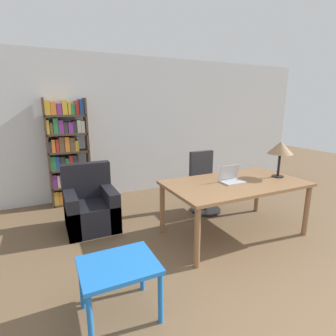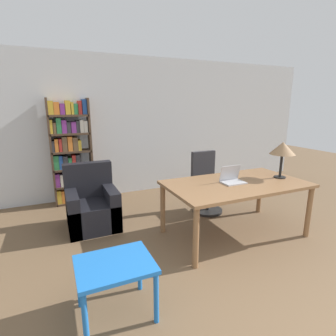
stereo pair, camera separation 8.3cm
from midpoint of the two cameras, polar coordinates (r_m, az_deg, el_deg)
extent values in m
cube|color=silver|center=(5.45, -4.70, 9.00)|extent=(8.00, 0.06, 2.70)
cube|color=olive|center=(3.68, 15.24, -3.38)|extent=(1.89, 1.06, 0.04)
cylinder|color=olive|center=(2.99, 6.90, -14.94)|extent=(0.07, 0.07, 0.72)
cylinder|color=olive|center=(4.12, 28.83, -8.41)|extent=(0.07, 0.07, 0.72)
cylinder|color=olive|center=(3.75, -0.50, -8.75)|extent=(0.07, 0.07, 0.72)
cylinder|color=olive|center=(4.69, 19.80, -4.90)|extent=(0.07, 0.07, 0.72)
cube|color=#B2B2B7|center=(3.64, 14.67, -3.07)|extent=(0.31, 0.22, 0.02)
cube|color=#B2B2B7|center=(3.67, 13.97, -1.04)|extent=(0.31, 0.06, 0.21)
cube|color=#19233D|center=(3.67, 13.92, -1.00)|extent=(0.28, 0.05, 0.18)
cylinder|color=black|center=(4.13, 23.68, -1.81)|extent=(0.16, 0.16, 0.01)
cylinder|color=black|center=(4.10, 23.91, 0.50)|extent=(0.04, 0.04, 0.33)
cone|color=#93704C|center=(4.05, 24.25, 3.96)|extent=(0.35, 0.35, 0.18)
cylinder|color=black|center=(4.61, 9.08, -9.09)|extent=(0.51, 0.51, 0.04)
cylinder|color=#262626|center=(4.54, 9.16, -6.99)|extent=(0.06, 0.06, 0.32)
cube|color=#2D2D33|center=(4.47, 9.27, -4.48)|extent=(0.45, 0.45, 0.10)
cube|color=#2D2D33|center=(4.53, 8.15, 0.14)|extent=(0.43, 0.08, 0.56)
cube|color=blue|center=(2.37, -10.48, -19.98)|extent=(0.63, 0.52, 0.04)
cylinder|color=blue|center=(2.31, -16.45, -29.19)|extent=(0.04, 0.04, 0.47)
cylinder|color=blue|center=(2.41, -1.47, -26.44)|extent=(0.04, 0.04, 0.47)
cylinder|color=blue|center=(2.66, -17.89, -22.83)|extent=(0.04, 0.04, 0.47)
cylinder|color=blue|center=(2.75, -5.30, -20.85)|extent=(0.04, 0.04, 0.47)
cube|color=black|center=(4.09, -15.46, -9.73)|extent=(0.71, 0.73, 0.40)
cube|color=black|center=(4.20, -16.46, -2.42)|extent=(0.71, 0.16, 0.53)
cube|color=black|center=(4.03, -19.45, -8.95)|extent=(0.16, 0.73, 0.58)
cube|color=black|center=(4.10, -11.70, -8.06)|extent=(0.16, 0.73, 0.58)
cube|color=#4C3828|center=(5.01, -23.59, 2.88)|extent=(0.04, 0.28, 1.90)
cube|color=#4C3828|center=(5.05, -16.04, 3.58)|extent=(0.04, 0.28, 1.90)
cube|color=#4C3828|center=(5.25, -18.98, -6.81)|extent=(0.67, 0.28, 0.04)
cube|color=gold|center=(5.20, -22.16, -5.67)|extent=(0.07, 0.24, 0.24)
cube|color=orange|center=(5.20, -21.38, -5.64)|extent=(0.06, 0.24, 0.23)
cube|color=#234C99|center=(5.20, -20.58, -5.53)|extent=(0.08, 0.24, 0.24)
cube|color=#B72D28|center=(5.21, -19.81, -5.55)|extent=(0.05, 0.24, 0.22)
cube|color=#7F338C|center=(5.22, -18.94, -5.62)|extent=(0.09, 0.24, 0.19)
cube|color=#B72D28|center=(5.21, -18.18, -5.26)|extent=(0.04, 0.24, 0.24)
cube|color=#2D7F47|center=(5.22, -17.63, -5.24)|extent=(0.04, 0.24, 0.24)
cube|color=#7F338C|center=(5.23, -16.84, -5.22)|extent=(0.09, 0.24, 0.23)
cube|color=silver|center=(5.23, -15.95, -5.04)|extent=(0.07, 0.24, 0.24)
cube|color=#4C3828|center=(5.16, -19.25, -3.50)|extent=(0.67, 0.28, 0.04)
cube|color=#7F338C|center=(5.11, -22.47, -2.34)|extent=(0.07, 0.24, 0.24)
cube|color=silver|center=(5.11, -21.73, -2.39)|extent=(0.04, 0.24, 0.21)
cube|color=#7F338C|center=(5.11, -21.16, -2.22)|extent=(0.05, 0.24, 0.24)
cube|color=#234C99|center=(5.11, -20.54, -2.06)|extent=(0.05, 0.24, 0.25)
cube|color=#2D7F47|center=(5.11, -19.72, -1.96)|extent=(0.08, 0.24, 0.26)
cube|color=#333338|center=(5.13, -18.88, -2.22)|extent=(0.05, 0.24, 0.19)
cube|color=#4C3828|center=(5.08, -19.53, -0.08)|extent=(0.67, 0.28, 0.04)
cube|color=#2D7F47|center=(5.03, -22.73, 1.18)|extent=(0.09, 0.24, 0.25)
cube|color=#234C99|center=(5.04, -21.86, 1.23)|extent=(0.06, 0.24, 0.24)
cube|color=#333338|center=(5.04, -20.98, 1.24)|extent=(0.08, 0.24, 0.23)
cube|color=#2D7F47|center=(5.05, -20.12, 1.15)|extent=(0.06, 0.24, 0.19)
cube|color=#B72D28|center=(5.05, -19.40, 1.46)|extent=(0.06, 0.24, 0.24)
cube|color=#333338|center=(5.05, -18.59, 1.53)|extent=(0.07, 0.24, 0.24)
cube|color=#4C3828|center=(5.01, -19.82, 3.44)|extent=(0.67, 0.28, 0.04)
cube|color=#333338|center=(4.99, -23.30, 4.42)|extent=(0.04, 0.24, 0.19)
cube|color=orange|center=(4.98, -22.68, 4.64)|extent=(0.06, 0.24, 0.22)
cube|color=#B72D28|center=(4.99, -21.96, 4.71)|extent=(0.05, 0.24, 0.22)
cube|color=brown|center=(4.99, -21.16, 4.98)|extent=(0.08, 0.24, 0.26)
cube|color=orange|center=(4.99, -20.14, 5.05)|extent=(0.08, 0.24, 0.25)
cube|color=brown|center=(5.00, -19.13, 5.04)|extent=(0.08, 0.24, 0.24)
cube|color=gold|center=(5.01, -18.29, 4.81)|extent=(0.05, 0.24, 0.18)
cube|color=#4C3828|center=(4.97, -20.11, 7.03)|extent=(0.67, 0.28, 0.04)
cube|color=gold|center=(4.95, -23.65, 8.26)|extent=(0.04, 0.24, 0.23)
cube|color=brown|center=(4.95, -23.01, 8.05)|extent=(0.04, 0.24, 0.19)
cube|color=#2D7F47|center=(4.95, -22.26, 8.55)|extent=(0.08, 0.24, 0.26)
cube|color=#7F338C|center=(4.96, -21.26, 8.43)|extent=(0.08, 0.24, 0.22)
cube|color=#333338|center=(4.96, -20.38, 8.31)|extent=(0.06, 0.24, 0.19)
cube|color=#7F338C|center=(4.97, -19.46, 8.39)|extent=(0.08, 0.24, 0.19)
cube|color=#333338|center=(4.97, -18.62, 8.56)|extent=(0.06, 0.24, 0.21)
cube|color=silver|center=(4.98, -17.89, 8.70)|extent=(0.06, 0.24, 0.22)
cube|color=silver|center=(4.99, -17.12, 8.66)|extent=(0.06, 0.24, 0.20)
cube|color=#4C3828|center=(4.95, -20.41, 10.67)|extent=(0.67, 0.28, 0.04)
cube|color=gold|center=(4.94, -23.76, 11.91)|extent=(0.08, 0.24, 0.23)
cube|color=orange|center=(4.94, -22.68, 11.90)|extent=(0.09, 0.24, 0.21)
cube|color=#7F338C|center=(4.94, -21.59, 11.84)|extent=(0.08, 0.24, 0.18)
cube|color=gold|center=(4.95, -20.58, 12.24)|extent=(0.08, 0.24, 0.24)
cube|color=gold|center=(4.95, -19.72, 12.14)|extent=(0.04, 0.24, 0.21)
cube|color=#2D7F47|center=(4.96, -19.03, 12.04)|extent=(0.06, 0.24, 0.18)
cube|color=#B72D28|center=(4.96, -18.25, 12.40)|extent=(0.06, 0.24, 0.23)
cube|color=#234C99|center=(4.97, -17.37, 12.60)|extent=(0.07, 0.24, 0.26)
camera|label=1|loc=(0.04, -89.28, 0.18)|focal=28.00mm
camera|label=2|loc=(0.04, 90.72, -0.18)|focal=28.00mm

